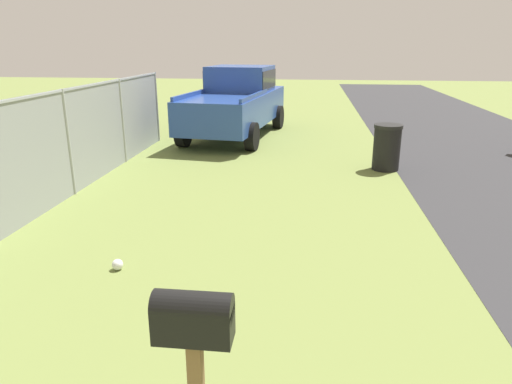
{
  "coord_description": "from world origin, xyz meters",
  "views": [
    {
      "loc": [
        1.91,
        -0.52,
        2.75
      ],
      "look_at": [
        6.66,
        0.04,
        1.21
      ],
      "focal_mm": 32.44,
      "sensor_mm": 36.0,
      "label": 1
    }
  ],
  "objects": [
    {
      "name": "litter_bag_midfield_b",
      "position": [
        6.98,
        1.85,
        0.07
      ],
      "size": [
        0.14,
        0.14,
        0.14
      ],
      "primitive_type": "sphere",
      "color": "silver",
      "rests_on": "ground"
    },
    {
      "name": "mailbox",
      "position": [
        4.24,
        0.13,
        1.09
      ],
      "size": [
        0.22,
        0.48,
        1.36
      ],
      "rotation": [
        0.0,
        0.0,
        0.0
      ],
      "color": "brown",
      "rests_on": "ground"
    },
    {
      "name": "trash_bin",
      "position": [
        12.42,
        -2.26,
        0.52
      ],
      "size": [
        0.63,
        0.63,
        1.03
      ],
      "color": "black",
      "rests_on": "ground"
    },
    {
      "name": "pickup_truck",
      "position": [
        16.11,
        1.74,
        1.11
      ],
      "size": [
        5.61,
        2.77,
        2.09
      ],
      "rotation": [
        0.0,
        0.0,
        -0.13
      ],
      "color": "#284793",
      "rests_on": "ground"
    }
  ]
}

